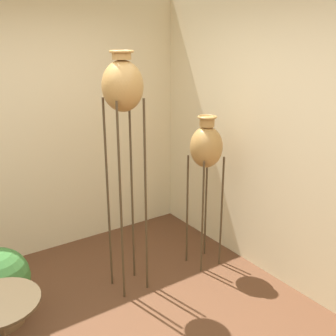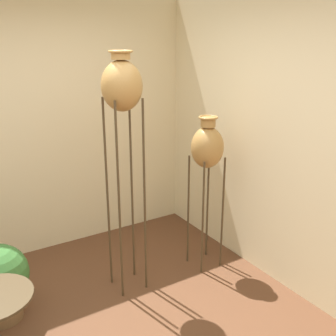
{
  "view_description": "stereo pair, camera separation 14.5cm",
  "coord_description": "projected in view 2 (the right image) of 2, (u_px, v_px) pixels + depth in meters",
  "views": [
    {
      "loc": [
        -0.85,
        -2.05,
        2.19
      ],
      "look_at": [
        1.05,
        0.72,
        1.09
      ],
      "focal_mm": 42.0,
      "sensor_mm": 36.0,
      "label": 1
    },
    {
      "loc": [
        -0.73,
        -2.13,
        2.19
      ],
      "look_at": [
        1.05,
        0.72,
        1.09
      ],
      "focal_mm": 42.0,
      "sensor_mm": 36.0,
      "label": 2
    }
  ],
  "objects": [
    {
      "name": "vase_stand_tall",
      "position": [
        122.0,
        92.0,
        3.14
      ],
      "size": [
        0.33,
        0.33,
        2.12
      ],
      "color": "#473823",
      "rests_on": "ground_plane"
    },
    {
      "name": "wall_back",
      "position": [
        15.0,
        129.0,
        3.87
      ],
      "size": [
        7.73,
        0.06,
        2.7
      ],
      "color": "beige",
      "rests_on": "ground_plane"
    },
    {
      "name": "vase_stand_medium",
      "position": [
        207.0,
        149.0,
        3.67
      ],
      "size": [
        0.31,
        0.31,
        1.53
      ],
      "color": "#473823",
      "rests_on": "ground_plane"
    },
    {
      "name": "wall_right",
      "position": [
        299.0,
        145.0,
        3.3
      ],
      "size": [
        0.06,
        7.73,
        2.7
      ],
      "color": "beige",
      "rests_on": "ground_plane"
    }
  ]
}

